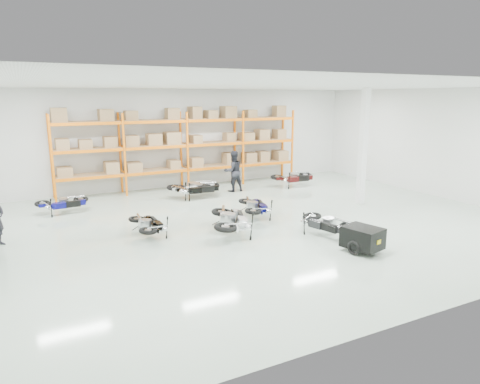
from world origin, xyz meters
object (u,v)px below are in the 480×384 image
moto_touring_right (326,219)px  moto_back_a (63,200)px  moto_blue_centre (255,203)px  moto_silver_left (231,216)px  moto_back_b (193,184)px  moto_back_d (294,175)px  moto_back_c (198,185)px  trailer (362,238)px  person_back (233,171)px  moto_black_far_left (149,221)px

moto_touring_right → moto_back_a: bearing=124.1°
moto_blue_centre → moto_silver_left: 2.10m
moto_back_b → moto_back_d: moto_back_d is taller
moto_back_c → moto_back_d: size_ratio=0.96×
moto_touring_right → trailer: 1.60m
moto_blue_centre → moto_touring_right: bearing=127.4°
moto_silver_left → trailer: 3.89m
trailer → moto_back_c: 8.17m
moto_touring_right → moto_back_c: bearing=91.4°
moto_back_a → moto_touring_right: bearing=-135.5°
moto_touring_right → moto_back_a: 9.41m
moto_blue_centre → person_back: person_back is taller
moto_touring_right → trailer: moto_touring_right is taller
moto_back_c → moto_back_d: bearing=-83.4°
moto_blue_centre → moto_back_d: moto_back_d is taller
moto_back_a → moto_back_c: 5.25m
moto_blue_centre → trailer: 4.42m
moto_back_b → moto_back_c: bearing=-146.6°
moto_blue_centre → moto_back_d: (4.18, 3.85, 0.05)m
moto_black_far_left → moto_touring_right: 5.37m
moto_silver_left → moto_touring_right: size_ratio=1.20×
trailer → moto_back_b: 8.40m
moto_blue_centre → moto_black_far_left: moto_blue_centre is taller
moto_black_far_left → trailer: 6.24m
moto_blue_centre → moto_back_b: 3.97m
moto_silver_left → moto_back_b: 5.31m
moto_back_a → moto_back_d: bearing=-91.8°
moto_back_a → person_back: 7.19m
moto_blue_centre → moto_touring_right: 2.88m
trailer → moto_back_c: bearing=87.2°
moto_back_c → person_back: (1.91, 0.52, 0.37)m
moto_silver_left → moto_back_c: (0.87, 5.06, -0.07)m
moto_back_a → moto_back_b: 5.12m
moto_back_c → person_back: bearing=-70.1°
moto_black_far_left → moto_back_b: 5.24m
moto_silver_left → moto_black_far_left: (-2.30, 0.99, -0.13)m
moto_black_far_left → trailer: moto_black_far_left is taller
person_back → moto_back_a: bearing=4.3°
moto_back_c → moto_silver_left: bearing=175.0°
moto_touring_right → moto_back_b: bearing=92.0°
moto_touring_right → moto_blue_centre: bearing=96.0°
moto_blue_centre → trailer: moto_blue_centre is taller
moto_blue_centre → moto_black_far_left: bearing=23.7°
moto_back_a → moto_back_d: (10.15, 0.19, 0.08)m
moto_touring_right → moto_back_d: moto_back_d is taller
moto_black_far_left → moto_back_b: moto_back_b is taller
moto_black_far_left → moto_back_a: (-2.08, 4.04, 0.00)m
trailer → moto_back_b: bearing=87.8°
trailer → moto_silver_left: bearing=116.2°
moto_touring_right → moto_back_d: (3.23, 6.57, 0.05)m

